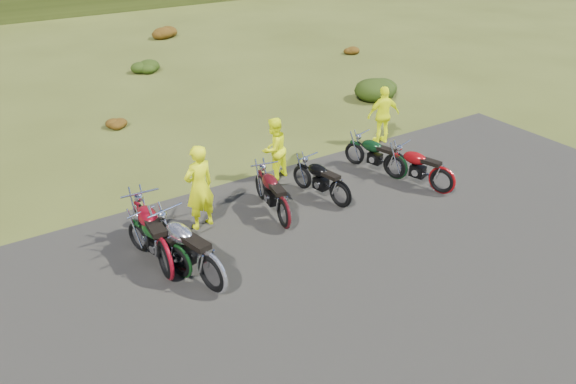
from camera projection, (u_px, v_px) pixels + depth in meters
ground at (288, 276)px, 10.59m from camera, size 300.00×300.00×0.00m
gravel_pad at (355, 339)px, 9.11m from camera, size 20.00×12.00×0.04m
shrub_4 at (114, 121)px, 17.11m from camera, size 0.77×0.77×0.45m
shrub_5 at (144, 65)px, 22.38m from camera, size 1.03×1.03×0.61m
shrub_6 at (163, 30)px, 27.65m from camera, size 1.30×1.30×0.77m
shrub_7 at (378, 84)px, 19.59m from camera, size 1.56×1.56×0.92m
shrub_8 at (348, 49)px, 25.01m from camera, size 0.77×0.77×0.45m
motorcycle_1 at (168, 278)px, 10.53m from camera, size 0.91×2.38×1.23m
motorcycle_2 at (182, 277)px, 10.56m from camera, size 1.14×2.04×1.01m
motorcycle_3 at (214, 292)px, 10.16m from camera, size 1.27×2.43×1.21m
motorcycle_4 at (284, 228)px, 12.10m from camera, size 1.01×2.10×1.05m
motorcycle_5 at (340, 208)px, 12.89m from camera, size 0.95×1.93×0.97m
motorcycle_6 at (440, 194)px, 13.47m from camera, size 1.20×2.04×1.02m
motorcycle_7 at (395, 179)px, 14.15m from camera, size 1.12×1.98×0.98m
person_middle at (199, 188)px, 11.70m from camera, size 0.76×0.56×1.88m
person_right_a at (274, 150)px, 13.81m from camera, size 0.92×0.81×1.59m
person_right_b at (383, 116)px, 15.82m from camera, size 1.03×0.62×1.65m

